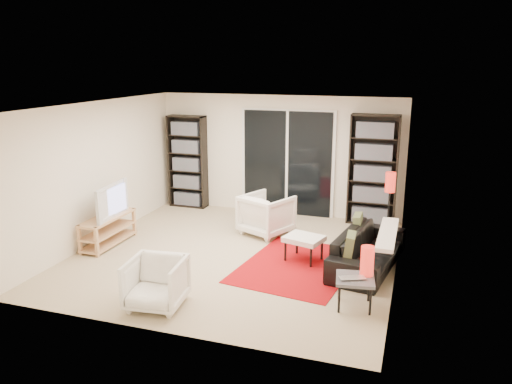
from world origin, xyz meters
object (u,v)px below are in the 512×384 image
at_px(ottoman, 304,240).
at_px(bookshelf_left, 188,162).
at_px(sofa, 368,249).
at_px(floor_lamp, 390,190).
at_px(armchair_front, 156,283).
at_px(armchair_back, 266,214).
at_px(bookshelf_right, 373,170).
at_px(tv_stand, 108,230).
at_px(side_table, 355,281).

bearing_deg(ottoman, bookshelf_left, 143.99).
relative_size(sofa, floor_lamp, 1.53).
xyz_separation_m(armchair_front, ottoman, (1.44, 2.08, 0.02)).
bearing_deg(armchair_back, sofa, 177.32).
relative_size(sofa, ottoman, 2.87).
bearing_deg(ottoman, armchair_front, -124.73).
relative_size(bookshelf_left, armchair_back, 2.41).
distance_m(ottoman, floor_lamp, 1.79).
bearing_deg(armchair_back, ottoman, 156.14).
bearing_deg(ottoman, sofa, 3.83).
relative_size(bookshelf_left, bookshelf_right, 0.93).
relative_size(tv_stand, floor_lamp, 0.95).
relative_size(bookshelf_right, ottoman, 3.15).
bearing_deg(sofa, bookshelf_right, 13.95).
bearing_deg(sofa, bookshelf_left, 71.09).
relative_size(bookshelf_left, tv_stand, 1.64).
relative_size(bookshelf_right, armchair_back, 2.60).
bearing_deg(ottoman, armchair_back, 132.21).
relative_size(armchair_back, ottoman, 1.22).
relative_size(armchair_front, side_table, 1.31).
height_order(armchair_back, armchair_front, armchair_back).
distance_m(ottoman, side_table, 1.61).
height_order(sofa, armchair_back, armchair_back).
xyz_separation_m(bookshelf_left, armchair_back, (2.12, -1.19, -0.61)).
relative_size(tv_stand, armchair_front, 1.69).
height_order(bookshelf_left, tv_stand, bookshelf_left).
distance_m(tv_stand, armchair_back, 2.76).
relative_size(bookshelf_right, side_table, 3.89).
xyz_separation_m(bookshelf_left, sofa, (4.03, -2.15, -0.70)).
bearing_deg(armchair_front, sofa, 35.08).
bearing_deg(side_table, armchair_front, -161.94).
distance_m(bookshelf_left, ottoman, 3.82).
distance_m(armchair_back, armchair_front, 3.14).
xyz_separation_m(bookshelf_left, tv_stand, (-0.28, -2.56, -0.71)).
relative_size(tv_stand, side_table, 2.20).
xyz_separation_m(sofa, ottoman, (-0.98, -0.07, 0.07)).
xyz_separation_m(sofa, floor_lamp, (0.20, 1.14, 0.66)).
bearing_deg(bookshelf_left, floor_lamp, -13.38).
bearing_deg(bookshelf_left, armchair_back, -29.38).
xyz_separation_m(bookshelf_right, armchair_back, (-1.73, -1.19, -0.68)).
relative_size(bookshelf_right, armchair_front, 2.97).
bearing_deg(armchair_front, bookshelf_right, 56.01).
bearing_deg(armchair_front, floor_lamp, 44.98).
bearing_deg(tv_stand, bookshelf_right, 31.77).
relative_size(sofa, side_table, 3.54).
bearing_deg(sofa, armchair_back, 72.57).
height_order(tv_stand, armchair_back, armchair_back).
bearing_deg(armchair_back, tv_stand, 53.50).
xyz_separation_m(bookshelf_left, floor_lamp, (4.23, -1.01, -0.04)).
height_order(ottoman, floor_lamp, floor_lamp).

